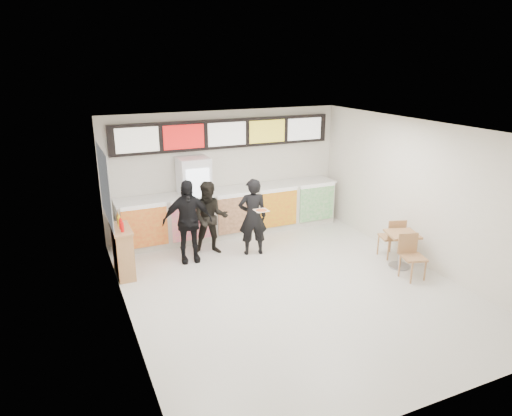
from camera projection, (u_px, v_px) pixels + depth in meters
floor at (291, 286)px, 8.73m from camera, size 7.00×7.00×0.00m
ceiling at (295, 129)px, 7.81m from camera, size 7.00×7.00×0.00m
wall_back at (226, 172)px, 11.31m from camera, size 6.00×0.00×6.00m
wall_left at (123, 237)px, 7.11m from camera, size 0.00×7.00×7.00m
wall_right at (421, 194)px, 9.42m from camera, size 0.00×7.00×7.00m
service_counter at (232, 212)px, 11.24m from camera, size 5.56×0.77×1.14m
menu_board at (226, 134)px, 10.94m from camera, size 5.50×0.14×0.70m
drinks_fridge at (195, 199)px, 10.76m from camera, size 0.70×0.67×2.00m
mirror_panel at (104, 184)px, 9.17m from camera, size 0.01×2.00×1.50m
customer_main at (253, 217)px, 9.97m from camera, size 0.71×0.55×1.73m
customer_left at (210, 218)px, 10.01m from camera, size 0.96×0.84×1.65m
customer_mid at (187, 221)px, 9.59m from camera, size 1.09×0.54×1.79m
pizza_slice at (261, 210)px, 9.48m from camera, size 0.36×0.36×0.02m
cafe_table at (401, 244)px, 9.41m from camera, size 0.83×1.58×0.89m
condiment_ledge at (123, 251)px, 9.07m from camera, size 0.36×0.89×1.19m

